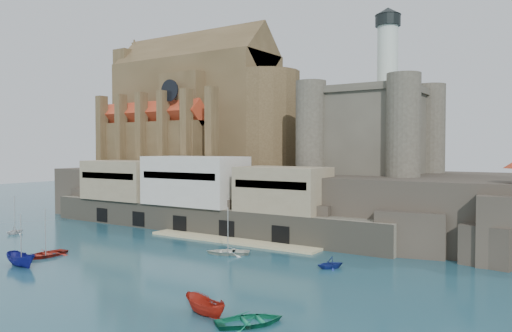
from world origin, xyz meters
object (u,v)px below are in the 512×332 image
Objects in this scene: church at (200,114)px; boat_2 at (21,266)px; boat_0 at (46,256)px; castle_keep at (373,126)px.

boat_2 is at bearing -74.30° from church.
church reaches higher than boat_2.
castle_keep is at bearing 55.30° from boat_0.
boat_0 is at bearing 32.93° from boat_2.
castle_keep is (40.21, -0.78, -3.81)m from church.
church is 7.92× the size of boat_0.
church is 8.43× the size of boat_2.
castle_keep is at bearing -21.21° from boat_2.
castle_keep is 56.58m from boat_0.
church is 52.56m from boat_0.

